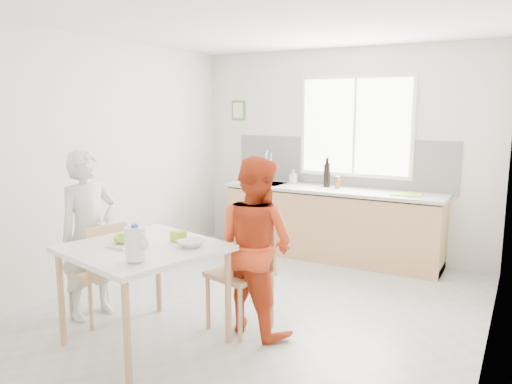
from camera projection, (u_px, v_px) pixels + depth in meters
ground at (259, 309)px, 4.85m from camera, size 4.50×4.50×0.00m
room_shell at (259, 140)px, 4.58m from camera, size 4.50×4.50×4.50m
window at (355, 127)px, 6.40m from camera, size 1.50×0.06×1.30m
backsplash at (340, 163)px, 6.58m from camera, size 3.00×0.02×0.65m
picture_frame at (238, 111)px, 7.20m from camera, size 0.22×0.03×0.28m
kitchen_counter at (330, 226)px, 6.47m from camera, size 2.84×0.64×1.37m
dining_table at (144, 256)px, 4.03m from camera, size 1.33×1.33×0.84m
chair_left at (101, 268)px, 4.53m from camera, size 0.51×0.51×0.92m
chair_far at (246, 266)px, 4.42m from camera, size 0.57×0.57×1.01m
person_white at (89, 235)px, 4.60m from camera, size 0.50×0.65×1.57m
person_red at (256, 245)px, 4.30m from camera, size 0.87×0.75×1.54m
bowl_green at (124, 239)px, 4.11m from camera, size 0.21×0.21×0.06m
bowl_white at (191, 244)px, 3.99m from camera, size 0.25×0.25×0.05m
milk_jug at (136, 243)px, 3.57m from camera, size 0.21×0.15×0.26m
green_box at (178, 236)px, 4.14m from camera, size 0.12×0.12×0.09m
spoon at (114, 248)px, 3.91m from camera, size 0.16×0.03×0.01m
cutting_board at (407, 194)px, 5.91m from camera, size 0.36×0.27×0.01m
wine_bottle_a at (328, 175)px, 6.46m from camera, size 0.07×0.07×0.32m
wine_bottle_b at (326, 176)px, 6.47m from camera, size 0.07×0.07×0.30m
jar_amber at (338, 182)px, 6.35m from camera, size 0.06×0.06×0.16m
soap_bottle at (293, 176)px, 6.78m from camera, size 0.09×0.09×0.19m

